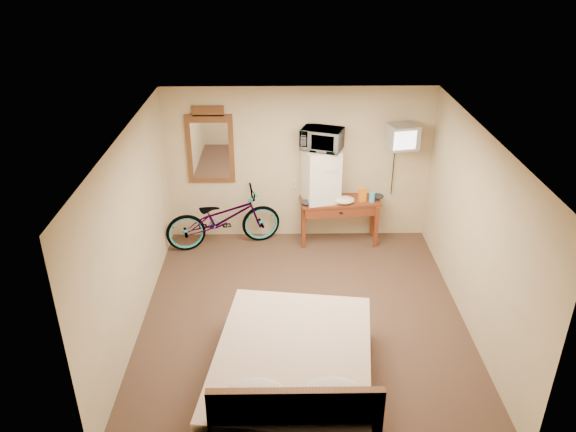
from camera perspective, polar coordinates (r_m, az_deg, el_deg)
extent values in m
plane|color=#412F20|center=(7.53, 1.55, -10.21)|extent=(4.60, 4.60, 0.00)
plane|color=silver|center=(6.35, 1.82, 8.12)|extent=(4.60, 4.60, 0.00)
cube|color=beige|center=(8.94, 1.07, 5.25)|extent=(4.20, 0.04, 2.50)
cube|color=beige|center=(4.96, 2.80, -14.66)|extent=(4.20, 0.04, 2.50)
cube|color=beige|center=(7.08, -15.57, -1.89)|extent=(0.04, 4.60, 2.50)
cube|color=beige|center=(7.25, 18.50, -1.62)|extent=(0.04, 4.60, 2.50)
cube|color=beige|center=(9.05, 0.54, 3.28)|extent=(0.08, 0.01, 0.13)
cube|color=maroon|center=(8.95, 5.30, 1.54)|extent=(1.29, 0.60, 0.04)
cube|color=maroon|center=(8.90, 1.63, -1.18)|extent=(0.06, 0.06, 0.71)
cube|color=maroon|center=(9.03, 8.95, -1.12)|extent=(0.06, 0.06, 0.71)
cube|color=maroon|center=(9.24, 1.54, -0.08)|extent=(0.06, 0.06, 0.71)
cube|color=maroon|center=(9.36, 8.59, -0.03)|extent=(0.06, 0.06, 0.71)
cube|color=maroon|center=(8.80, 5.40, 0.37)|extent=(1.13, 0.15, 0.16)
cube|color=black|center=(8.79, 5.41, 0.32)|extent=(0.05, 0.02, 0.03)
cube|color=white|center=(8.75, 3.37, 4.18)|extent=(0.62, 0.61, 0.84)
cube|color=#9C9C97|center=(8.46, 3.51, 4.58)|extent=(0.51, 0.01, 0.00)
cylinder|color=#9C9C97|center=(8.53, 2.23, 3.21)|extent=(0.02, 0.02, 0.30)
imported|color=white|center=(8.55, 3.47, 7.81)|extent=(0.70, 0.59, 0.33)
cube|color=orange|center=(8.88, 7.56, 2.15)|extent=(0.13, 0.10, 0.23)
cylinder|color=#47B7F2|center=(8.90, 8.53, 1.91)|extent=(0.09, 0.09, 0.16)
ellipsoid|color=silver|center=(8.82, 5.70, 1.63)|extent=(0.34, 0.26, 0.10)
ellipsoid|color=black|center=(8.71, 2.10, 1.39)|extent=(0.23, 0.18, 0.09)
ellipsoid|color=black|center=(9.02, 9.07, 1.98)|extent=(0.20, 0.16, 0.09)
cube|color=black|center=(8.95, 11.19, 7.93)|extent=(0.14, 0.02, 0.14)
cylinder|color=black|center=(8.91, 11.25, 7.84)|extent=(0.05, 0.30, 0.05)
cube|color=#9C9C97|center=(8.68, 11.58, 7.91)|extent=(0.49, 0.44, 0.37)
cube|color=white|center=(8.51, 11.81, 7.52)|extent=(0.35, 0.09, 0.28)
cube|color=black|center=(8.84, 11.35, 8.30)|extent=(0.26, 0.07, 0.23)
cube|color=brown|center=(8.88, -7.89, 6.74)|extent=(0.73, 0.04, 1.11)
cube|color=brown|center=(8.69, -8.14, 10.51)|extent=(0.49, 0.04, 0.15)
cube|color=white|center=(8.87, -7.90, 6.56)|extent=(0.58, 0.01, 0.91)
imported|color=black|center=(8.97, -6.58, -0.21)|extent=(1.94, 1.08, 0.96)
cube|color=brown|center=(6.40, 0.49, -15.81)|extent=(1.88, 2.34, 0.40)
cube|color=beige|center=(6.23, 0.50, -14.12)|extent=(1.93, 2.39, 0.14)
cube|color=brown|center=(5.47, 0.75, -19.92)|extent=(1.61, 0.08, 0.70)
ellipsoid|color=beige|center=(5.67, -3.33, -17.45)|extent=(0.57, 0.35, 0.20)
ellipsoid|color=beige|center=(5.68, 4.63, -17.34)|extent=(0.57, 0.35, 0.20)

